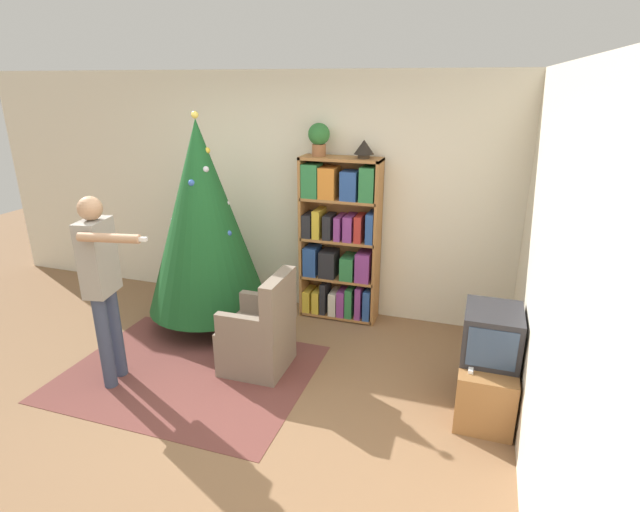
% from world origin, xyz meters
% --- Properties ---
extents(ground_plane, '(14.00, 14.00, 0.00)m').
position_xyz_m(ground_plane, '(0.00, 0.00, 0.00)').
color(ground_plane, '#846042').
extents(wall_back, '(8.00, 0.10, 2.60)m').
position_xyz_m(wall_back, '(0.00, 2.16, 1.30)').
color(wall_back, silver).
rests_on(wall_back, ground_plane).
extents(wall_right, '(0.10, 8.00, 2.60)m').
position_xyz_m(wall_right, '(2.42, 0.00, 1.30)').
color(wall_right, silver).
rests_on(wall_right, ground_plane).
extents(area_rug, '(2.15, 1.66, 0.01)m').
position_xyz_m(area_rug, '(-0.39, 0.39, 0.00)').
color(area_rug, brown).
rests_on(area_rug, ground_plane).
extents(bookshelf, '(0.84, 0.30, 1.76)m').
position_xyz_m(bookshelf, '(0.57, 1.93, 0.87)').
color(bookshelf, '#A8703D').
rests_on(bookshelf, ground_plane).
extents(tv_stand, '(0.43, 0.82, 0.47)m').
position_xyz_m(tv_stand, '(2.14, 0.71, 0.23)').
color(tv_stand, '#996638').
rests_on(tv_stand, ground_plane).
extents(television, '(0.42, 0.50, 0.39)m').
position_xyz_m(television, '(2.14, 0.71, 0.66)').
color(television, '#28282D').
rests_on(television, tv_stand).
extents(game_remote, '(0.04, 0.12, 0.02)m').
position_xyz_m(game_remote, '(2.01, 0.46, 0.48)').
color(game_remote, white).
rests_on(game_remote, tv_stand).
extents(christmas_tree, '(1.24, 1.24, 2.22)m').
position_xyz_m(christmas_tree, '(-0.69, 1.31, 1.18)').
color(christmas_tree, '#4C3323').
rests_on(christmas_tree, ground_plane).
extents(armchair, '(0.58, 0.57, 0.92)m').
position_xyz_m(armchair, '(0.19, 0.69, 0.32)').
color(armchair, '#7A6B5B').
rests_on(armchair, ground_plane).
extents(standing_person, '(0.69, 0.46, 1.65)m').
position_xyz_m(standing_person, '(-0.93, 0.10, 0.98)').
color(standing_person, '#38425B').
rests_on(standing_person, ground_plane).
extents(potted_plant, '(0.22, 0.22, 0.33)m').
position_xyz_m(potted_plant, '(0.33, 1.94, 1.95)').
color(potted_plant, '#935B38').
rests_on(potted_plant, bookshelf).
extents(table_lamp, '(0.20, 0.20, 0.18)m').
position_xyz_m(table_lamp, '(0.80, 1.94, 1.86)').
color(table_lamp, '#473828').
rests_on(table_lamp, bookshelf).
extents(book_pile_near_tree, '(0.23, 0.19, 0.12)m').
position_xyz_m(book_pile_near_tree, '(-0.24, 1.03, 0.06)').
color(book_pile_near_tree, '#284C93').
rests_on(book_pile_near_tree, ground_plane).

